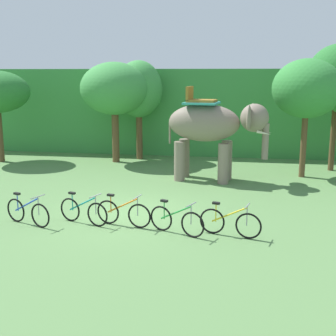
% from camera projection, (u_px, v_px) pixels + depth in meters
% --- Properties ---
extents(ground_plane, '(80.00, 80.00, 0.00)m').
position_uv_depth(ground_plane, '(131.00, 214.00, 13.79)').
color(ground_plane, '#567F47').
extents(foliage_hedge, '(36.00, 6.00, 4.51)m').
position_uv_depth(foliage_hedge, '(183.00, 109.00, 25.95)').
color(foliage_hedge, '#3D8E42').
rests_on(foliage_hedge, ground).
extents(tree_center_right, '(3.26, 3.26, 4.83)m').
position_uv_depth(tree_center_right, '(114.00, 89.00, 21.26)').
color(tree_center_right, brown).
rests_on(tree_center_right, ground).
extents(tree_far_left, '(2.33, 2.33, 4.92)m').
position_uv_depth(tree_far_left, '(139.00, 90.00, 22.01)').
color(tree_far_left, brown).
rests_on(tree_far_left, ground).
extents(tree_center_left, '(2.82, 2.82, 4.89)m').
position_uv_depth(tree_center_left, '(307.00, 89.00, 18.05)').
color(tree_center_left, brown).
rests_on(tree_center_left, ground).
extents(elephant, '(4.23, 2.18, 3.78)m').
position_uv_depth(elephant, '(212.00, 127.00, 17.72)').
color(elephant, gray).
rests_on(elephant, ground).
extents(bike_blue, '(1.61, 0.75, 0.92)m').
position_uv_depth(bike_blue, '(28.00, 212.00, 12.79)').
color(bike_blue, black).
rests_on(bike_blue, ground).
extents(bike_teal, '(1.63, 0.71, 0.92)m').
position_uv_depth(bike_teal, '(83.00, 211.00, 12.86)').
color(bike_teal, black).
rests_on(bike_teal, ground).
extents(bike_orange, '(1.68, 0.56, 0.92)m').
position_uv_depth(bike_orange, '(123.00, 213.00, 12.69)').
color(bike_orange, black).
rests_on(bike_orange, ground).
extents(bike_green, '(1.59, 0.79, 0.92)m').
position_uv_depth(bike_green, '(176.00, 220.00, 12.05)').
color(bike_green, black).
rests_on(bike_green, ground).
extents(bike_yellow, '(1.67, 0.60, 0.92)m').
position_uv_depth(bike_yellow, '(230.00, 222.00, 11.89)').
color(bike_yellow, black).
rests_on(bike_yellow, ground).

